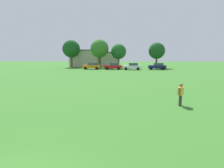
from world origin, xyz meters
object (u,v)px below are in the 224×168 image
parked_car_red_1 (113,66)px  tree_far_left (71,49)px  parked_car_navy_3 (157,66)px  tree_right (119,52)px  parked_car_white_2 (132,66)px  tree_left (100,49)px  adult_bystander (181,93)px  tree_far_right (157,51)px  parked_car_orange_0 (92,66)px

parked_car_red_1 → tree_far_left: (-12.98, 7.77, 4.55)m
parked_car_navy_3 → tree_right: tree_right is taller
parked_car_white_2 → tree_left: size_ratio=0.53×
parked_car_white_2 → adult_bystander: bearing=94.1°
tree_far_left → tree_far_right: (24.66, -1.49, -0.64)m
parked_car_white_2 → tree_left: tree_left is taller
parked_car_red_1 → tree_left: tree_left is taller
parked_car_orange_0 → tree_far_right: size_ratio=0.61×
parked_car_white_2 → parked_car_red_1: bearing=-8.9°
adult_bystander → tree_right: tree_right is taller
parked_car_orange_0 → tree_far_right: (17.22, 5.99, 3.91)m
tree_left → tree_right: tree_left is taller
tree_left → tree_far_right: (16.06, -0.41, -0.67)m
adult_bystander → parked_car_orange_0: (-12.81, 35.39, -0.08)m
parked_car_white_2 → parked_car_navy_3: (6.26, 1.00, 0.00)m
tree_far_right → tree_far_left: bearing=176.5°
parked_car_white_2 → tree_far_right: (6.89, 7.02, 3.91)m
adult_bystander → tree_far_left: bearing=57.4°
parked_car_red_1 → tree_far_right: (11.68, 6.27, 3.91)m
tree_left → tree_far_left: bearing=172.8°
parked_car_white_2 → tree_right: tree_right is taller
parked_car_red_1 → parked_car_navy_3: size_ratio=1.00×
parked_car_navy_3 → parked_car_white_2: bearing=9.1°
parked_car_orange_0 → parked_car_red_1: same height
tree_left → adult_bystander: bearing=-74.4°
parked_car_orange_0 → tree_left: size_ratio=0.53×
parked_car_orange_0 → tree_right: (6.58, 6.53, 3.71)m
parked_car_white_2 → tree_right: 9.21m
parked_car_red_1 → parked_car_navy_3: same height
adult_bystander → tree_right: (-6.23, 41.92, 3.63)m
parked_car_red_1 → tree_far_right: bearing=-151.8°
tree_far_left → tree_left: bearing=-7.2°
adult_bystander → parked_car_navy_3: (3.77, 35.37, -0.08)m
parked_car_red_1 → tree_right: tree_right is taller
parked_car_red_1 → tree_right: (1.04, 6.81, 3.71)m
parked_car_orange_0 → tree_left: (1.15, 6.40, 4.58)m
tree_far_left → tree_right: size_ratio=1.18×
tree_far_left → tree_far_right: tree_far_left is taller
adult_bystander → parked_car_red_1: 35.85m
parked_car_white_2 → tree_right: size_ratio=0.64×
tree_left → tree_far_right: tree_left is taller
parked_car_orange_0 → tree_left: 7.96m
tree_far_right → adult_bystander: bearing=-96.1°
tree_left → tree_right: bearing=1.3°
parked_car_red_1 → tree_far_right: 13.82m
parked_car_white_2 → tree_far_left: bearing=-25.6°
parked_car_orange_0 → parked_car_white_2: bearing=174.3°
parked_car_orange_0 → tree_right: 9.98m
parked_car_navy_3 → tree_left: tree_left is taller
tree_far_left → tree_left: size_ratio=0.99×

